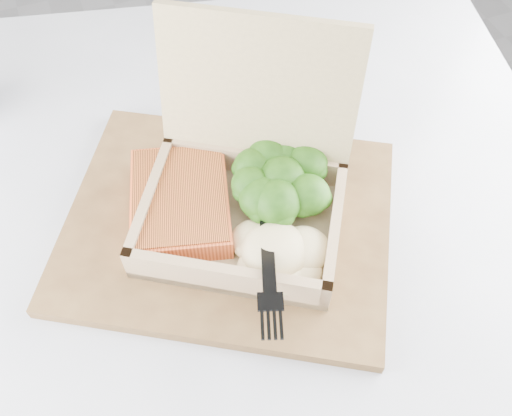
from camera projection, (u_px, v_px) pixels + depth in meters
name	position (u px, v px, depth m)	size (l,w,h in m)	color
cafe_table	(221.00, 316.00, 0.77)	(1.02, 1.02, 0.75)	black
serving_tray	(228.00, 223.00, 0.62)	(0.34, 0.27, 0.01)	brown
takeout_container	(247.00, 179.00, 0.58)	(0.27, 0.27, 0.19)	tan
salmon_fillet	(180.00, 202.00, 0.59)	(0.10, 0.13, 0.03)	orange
broccoli_pile	(282.00, 183.00, 0.60)	(0.12, 0.12, 0.04)	#316B17
mashed_potatoes	(274.00, 250.00, 0.55)	(0.11, 0.09, 0.04)	beige
plastic_fork	(266.00, 225.00, 0.55)	(0.07, 0.16, 0.02)	black
receipt	(194.00, 118.00, 0.72)	(0.08, 0.14, 0.00)	white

